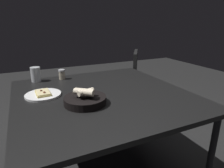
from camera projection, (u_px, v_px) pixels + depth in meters
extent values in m
cube|color=black|center=(102.00, 95.00, 1.38)|extent=(1.17, 1.18, 0.03)
cylinder|color=black|center=(26.00, 122.00, 1.73)|extent=(0.04, 0.04, 0.68)
cylinder|color=black|center=(129.00, 102.00, 2.16)|extent=(0.04, 0.04, 0.68)
cylinder|color=black|center=(210.00, 161.00, 1.25)|extent=(0.04, 0.04, 0.68)
cylinder|color=white|center=(43.00, 95.00, 1.33)|extent=(0.24, 0.24, 0.01)
cube|color=tan|center=(43.00, 93.00, 1.32)|extent=(0.15, 0.10, 0.01)
cube|color=beige|center=(43.00, 92.00, 1.32)|extent=(0.14, 0.09, 0.01)
sphere|color=brown|center=(44.00, 92.00, 1.30)|extent=(0.02, 0.02, 0.02)
sphere|color=brown|center=(45.00, 93.00, 1.30)|extent=(0.02, 0.02, 0.02)
sphere|color=brown|center=(41.00, 91.00, 1.33)|extent=(0.02, 0.02, 0.02)
cylinder|color=black|center=(85.00, 100.00, 1.19)|extent=(0.26, 0.26, 0.05)
cylinder|color=beige|center=(84.00, 92.00, 1.15)|extent=(0.11, 0.11, 0.04)
cylinder|color=beige|center=(84.00, 92.00, 1.16)|extent=(0.11, 0.12, 0.04)
cylinder|color=beige|center=(86.00, 92.00, 1.16)|extent=(0.06, 0.11, 0.03)
cylinder|color=#B51C14|center=(85.00, 105.00, 1.14)|extent=(0.06, 0.06, 0.03)
cylinder|color=silver|center=(36.00, 74.00, 1.63)|extent=(0.08, 0.08, 0.12)
cylinder|color=#BE9018|center=(36.00, 78.00, 1.64)|extent=(0.07, 0.07, 0.05)
cylinder|color=#BFB299|center=(62.00, 75.00, 1.70)|extent=(0.05, 0.05, 0.07)
cylinder|color=maroon|center=(62.00, 77.00, 1.70)|extent=(0.05, 0.05, 0.04)
cylinder|color=#B7B7BC|center=(62.00, 70.00, 1.68)|extent=(0.06, 0.06, 0.01)
cube|color=#2B2B2B|center=(118.00, 87.00, 2.42)|extent=(0.61, 0.61, 0.04)
cube|color=black|center=(135.00, 69.00, 2.32)|extent=(0.37, 0.26, 0.42)
cylinder|color=black|center=(106.00, 97.00, 2.70)|extent=(0.03, 0.03, 0.40)
cylinder|color=black|center=(101.00, 108.00, 2.34)|extent=(0.03, 0.03, 0.40)
cylinder|color=black|center=(134.00, 98.00, 2.64)|extent=(0.03, 0.03, 0.40)
cylinder|color=black|center=(132.00, 110.00, 2.29)|extent=(0.03, 0.03, 0.40)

